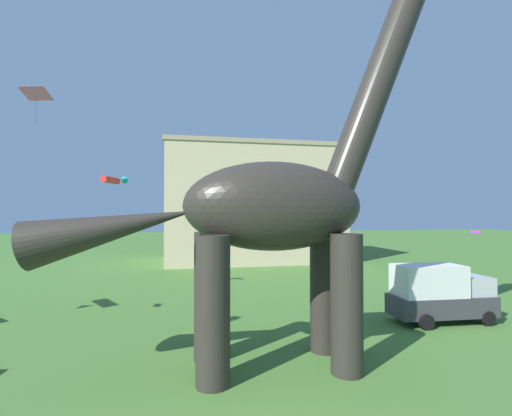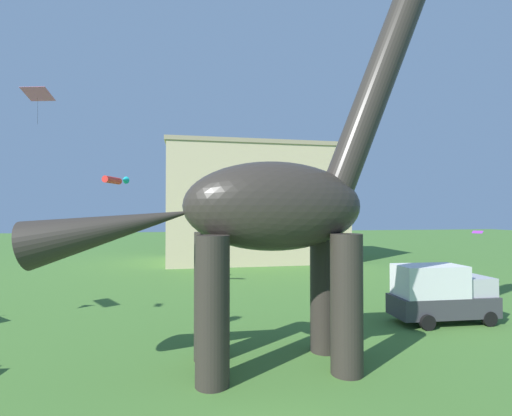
# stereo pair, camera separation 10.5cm
# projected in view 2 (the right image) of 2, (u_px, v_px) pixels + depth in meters

# --- Properties ---
(dinosaur_sculpture) EXTENTS (16.72, 3.54, 17.48)m
(dinosaur_sculpture) POSITION_uv_depth(u_px,v_px,m) (272.00, 206.00, 14.39)
(dinosaur_sculpture) COLOR #2D2823
(dinosaur_sculpture) RESTS_ON ground_plane
(parked_box_truck) EXTENTS (5.68, 2.39, 3.20)m
(parked_box_truck) POSITION_uv_depth(u_px,v_px,m) (440.00, 293.00, 20.08)
(parked_box_truck) COLOR #38383D
(parked_box_truck) RESTS_ON ground_plane
(kite_far_right) EXTENTS (0.77, 1.01, 0.23)m
(kite_far_right) POSITION_uv_depth(u_px,v_px,m) (296.00, 196.00, 33.65)
(kite_far_right) COLOR purple
(kite_drifting) EXTENTS (0.85, 0.89, 0.19)m
(kite_drifting) POSITION_uv_depth(u_px,v_px,m) (478.00, 232.00, 28.25)
(kite_drifting) COLOR purple
(kite_high_left) EXTENTS (1.83, 1.47, 2.11)m
(kite_high_left) POSITION_uv_depth(u_px,v_px,m) (38.00, 94.00, 22.18)
(kite_high_left) COLOR pink
(kite_apex) EXTENTS (1.34, 1.30, 1.32)m
(kite_apex) POSITION_uv_depth(u_px,v_px,m) (315.00, 233.00, 27.60)
(kite_apex) COLOR black
(kite_near_high) EXTENTS (1.94, 1.99, 0.57)m
(kite_near_high) POSITION_uv_depth(u_px,v_px,m) (115.00, 180.00, 28.40)
(kite_near_high) COLOR red
(background_building_block) EXTENTS (22.27, 12.61, 14.75)m
(background_building_block) POSITION_uv_depth(u_px,v_px,m) (254.00, 204.00, 47.75)
(background_building_block) COLOR #CCB78E
(background_building_block) RESTS_ON ground_plane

